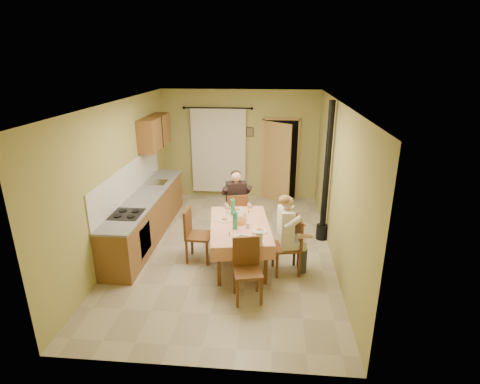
# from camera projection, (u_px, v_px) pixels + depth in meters

# --- Properties ---
(floor) EXTENTS (4.00, 6.00, 0.01)m
(floor) POSITION_uv_depth(u_px,v_px,m) (227.00, 248.00, 7.33)
(floor) COLOR tan
(floor) RESTS_ON ground
(room_shell) EXTENTS (4.04, 6.04, 2.82)m
(room_shell) POSITION_uv_depth(u_px,v_px,m) (226.00, 158.00, 6.72)
(room_shell) COLOR tan
(room_shell) RESTS_ON ground
(kitchen_run) EXTENTS (0.64, 3.64, 1.56)m
(kitchen_run) POSITION_uv_depth(u_px,v_px,m) (147.00, 215.00, 7.68)
(kitchen_run) COLOR brown
(kitchen_run) RESTS_ON ground
(upper_cabinets) EXTENTS (0.35, 1.40, 0.70)m
(upper_cabinets) POSITION_uv_depth(u_px,v_px,m) (155.00, 132.00, 8.42)
(upper_cabinets) COLOR brown
(upper_cabinets) RESTS_ON room_shell
(curtain) EXTENTS (1.70, 0.07, 2.22)m
(curtain) POSITION_uv_depth(u_px,v_px,m) (219.00, 151.00, 9.67)
(curtain) COLOR black
(curtain) RESTS_ON ground
(doorway) EXTENTS (0.96, 0.56, 2.15)m
(doorway) POSITION_uv_depth(u_px,v_px,m) (279.00, 160.00, 9.57)
(doorway) COLOR black
(doorway) RESTS_ON ground
(dining_table) EXTENTS (1.27, 1.84, 0.76)m
(dining_table) POSITION_uv_depth(u_px,v_px,m) (240.00, 243.00, 6.72)
(dining_table) COLOR #E69C7A
(dining_table) RESTS_ON ground
(tableware) EXTENTS (0.90, 1.56, 0.33)m
(tableware) POSITION_uv_depth(u_px,v_px,m) (241.00, 223.00, 6.47)
(tableware) COLOR white
(tableware) RESTS_ON dining_table
(chair_far) EXTENTS (0.51, 0.51, 0.98)m
(chair_far) POSITION_uv_depth(u_px,v_px,m) (237.00, 224.00, 7.73)
(chair_far) COLOR brown
(chair_far) RESTS_ON ground
(chair_near) EXTENTS (0.50, 0.50, 0.98)m
(chair_near) POSITION_uv_depth(u_px,v_px,m) (247.00, 282.00, 5.71)
(chair_near) COLOR brown
(chair_near) RESTS_ON ground
(chair_right) EXTENTS (0.51, 0.51, 1.01)m
(chair_right) POSITION_uv_depth(u_px,v_px,m) (287.00, 257.00, 6.45)
(chair_right) COLOR brown
(chair_right) RESTS_ON ground
(chair_left) EXTENTS (0.45, 0.45, 1.00)m
(chair_left) POSITION_uv_depth(u_px,v_px,m) (198.00, 245.00, 6.85)
(chair_left) COLOR brown
(chair_left) RESTS_ON ground
(man_far) EXTENTS (0.64, 0.55, 1.39)m
(man_far) POSITION_uv_depth(u_px,v_px,m) (236.00, 197.00, 7.54)
(man_far) COLOR black
(man_far) RESTS_ON chair_far
(man_right) EXTENTS (0.53, 0.62, 1.39)m
(man_right) POSITION_uv_depth(u_px,v_px,m) (288.00, 226.00, 6.25)
(man_right) COLOR silver
(man_right) RESTS_ON chair_right
(stove_flue) EXTENTS (0.24, 0.24, 2.80)m
(stove_flue) POSITION_uv_depth(u_px,v_px,m) (325.00, 192.00, 7.40)
(stove_flue) COLOR black
(stove_flue) RESTS_ON ground
(picture_back) EXTENTS (0.19, 0.03, 0.23)m
(picture_back) POSITION_uv_depth(u_px,v_px,m) (250.00, 132.00, 9.51)
(picture_back) COLOR black
(picture_back) RESTS_ON room_shell
(picture_right) EXTENTS (0.03, 0.31, 0.21)m
(picture_right) POSITION_uv_depth(u_px,v_px,m) (328.00, 144.00, 7.67)
(picture_right) COLOR brown
(picture_right) RESTS_ON room_shell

